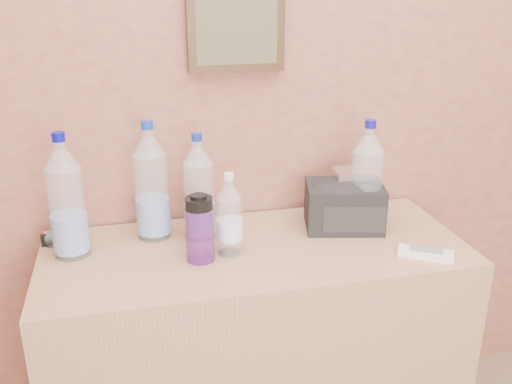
{
  "coord_description": "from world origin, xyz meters",
  "views": [
    {
      "loc": [
        -0.48,
        0.22,
        1.56
      ],
      "look_at": [
        -0.13,
        1.71,
        0.97
      ],
      "focal_mm": 40.0,
      "sensor_mm": 36.0,
      "label": 1
    }
  ],
  "objects_px": {
    "nalgene_bottle": "(200,228)",
    "sunglasses": "(65,237)",
    "pet_large_c": "(199,193)",
    "pet_large_b": "(151,187)",
    "dresser": "(256,356)",
    "foil_packet": "(352,173)",
    "pet_small": "(229,219)",
    "ac_remote": "(426,254)",
    "pet_large_a": "(67,203)",
    "pet_large_d": "(366,182)",
    "toiletry_bag": "(344,203)"
  },
  "relations": [
    {
      "from": "pet_large_a",
      "to": "sunglasses",
      "type": "height_order",
      "value": "pet_large_a"
    },
    {
      "from": "pet_small",
      "to": "ac_remote",
      "type": "bearing_deg",
      "value": -15.85
    },
    {
      "from": "pet_large_a",
      "to": "pet_large_c",
      "type": "relative_size",
      "value": 1.11
    },
    {
      "from": "pet_small",
      "to": "ac_remote",
      "type": "distance_m",
      "value": 0.58
    },
    {
      "from": "pet_large_c",
      "to": "pet_large_b",
      "type": "bearing_deg",
      "value": 165.23
    },
    {
      "from": "pet_large_b",
      "to": "nalgene_bottle",
      "type": "bearing_deg",
      "value": -57.99
    },
    {
      "from": "pet_small",
      "to": "foil_packet",
      "type": "height_order",
      "value": "pet_small"
    },
    {
      "from": "pet_large_b",
      "to": "pet_large_a",
      "type": "bearing_deg",
      "value": -163.3
    },
    {
      "from": "dresser",
      "to": "nalgene_bottle",
      "type": "height_order",
      "value": "nalgene_bottle"
    },
    {
      "from": "pet_large_b",
      "to": "nalgene_bottle",
      "type": "xyz_separation_m",
      "value": [
        0.12,
        -0.19,
        -0.06
      ]
    },
    {
      "from": "pet_large_b",
      "to": "nalgene_bottle",
      "type": "distance_m",
      "value": 0.23
    },
    {
      "from": "dresser",
      "to": "nalgene_bottle",
      "type": "distance_m",
      "value": 0.52
    },
    {
      "from": "sunglasses",
      "to": "toiletry_bag",
      "type": "height_order",
      "value": "toiletry_bag"
    },
    {
      "from": "toiletry_bag",
      "to": "foil_packet",
      "type": "bearing_deg",
      "value": 45.63
    },
    {
      "from": "sunglasses",
      "to": "ac_remote",
      "type": "height_order",
      "value": "sunglasses"
    },
    {
      "from": "pet_large_c",
      "to": "ac_remote",
      "type": "relative_size",
      "value": 2.14
    },
    {
      "from": "dresser",
      "to": "ac_remote",
      "type": "bearing_deg",
      "value": -20.47
    },
    {
      "from": "pet_large_b",
      "to": "toiletry_bag",
      "type": "height_order",
      "value": "pet_large_b"
    },
    {
      "from": "pet_large_d",
      "to": "dresser",
      "type": "bearing_deg",
      "value": -172.14
    },
    {
      "from": "pet_large_a",
      "to": "nalgene_bottle",
      "type": "height_order",
      "value": "pet_large_a"
    },
    {
      "from": "pet_large_d",
      "to": "pet_large_c",
      "type": "bearing_deg",
      "value": 173.28
    },
    {
      "from": "dresser",
      "to": "pet_large_c",
      "type": "bearing_deg",
      "value": 143.44
    },
    {
      "from": "pet_large_c",
      "to": "toiletry_bag",
      "type": "bearing_deg",
      "value": -3.93
    },
    {
      "from": "pet_small",
      "to": "sunglasses",
      "type": "bearing_deg",
      "value": 159.38
    },
    {
      "from": "pet_small",
      "to": "ac_remote",
      "type": "relative_size",
      "value": 1.59
    },
    {
      "from": "pet_small",
      "to": "nalgene_bottle",
      "type": "distance_m",
      "value": 0.09
    },
    {
      "from": "pet_large_c",
      "to": "pet_small",
      "type": "relative_size",
      "value": 1.35
    },
    {
      "from": "pet_large_b",
      "to": "sunglasses",
      "type": "height_order",
      "value": "pet_large_b"
    },
    {
      "from": "dresser",
      "to": "sunglasses",
      "type": "height_order",
      "value": "sunglasses"
    },
    {
      "from": "pet_large_b",
      "to": "pet_large_d",
      "type": "distance_m",
      "value": 0.67
    },
    {
      "from": "pet_large_b",
      "to": "pet_large_d",
      "type": "relative_size",
      "value": 1.03
    },
    {
      "from": "nalgene_bottle",
      "to": "pet_large_c",
      "type": "bearing_deg",
      "value": 82.41
    },
    {
      "from": "nalgene_bottle",
      "to": "sunglasses",
      "type": "bearing_deg",
      "value": 152.45
    },
    {
      "from": "sunglasses",
      "to": "foil_packet",
      "type": "relative_size",
      "value": 1.25
    },
    {
      "from": "nalgene_bottle",
      "to": "foil_packet",
      "type": "bearing_deg",
      "value": 15.31
    },
    {
      "from": "pet_large_d",
      "to": "pet_large_b",
      "type": "bearing_deg",
      "value": 171.55
    },
    {
      "from": "pet_large_a",
      "to": "ac_remote",
      "type": "bearing_deg",
      "value": -14.09
    },
    {
      "from": "foil_packet",
      "to": "pet_large_a",
      "type": "bearing_deg",
      "value": -178.52
    },
    {
      "from": "pet_large_c",
      "to": "foil_packet",
      "type": "relative_size",
      "value": 3.03
    },
    {
      "from": "pet_large_d",
      "to": "nalgene_bottle",
      "type": "xyz_separation_m",
      "value": [
        -0.54,
        -0.09,
        -0.06
      ]
    },
    {
      "from": "dresser",
      "to": "nalgene_bottle",
      "type": "bearing_deg",
      "value": -166.5
    },
    {
      "from": "dresser",
      "to": "nalgene_bottle",
      "type": "relative_size",
      "value": 6.34
    },
    {
      "from": "pet_small",
      "to": "nalgene_bottle",
      "type": "xyz_separation_m",
      "value": [
        -0.09,
        -0.02,
        -0.01
      ]
    },
    {
      "from": "pet_large_d",
      "to": "sunglasses",
      "type": "bearing_deg",
      "value": 173.21
    },
    {
      "from": "pet_large_a",
      "to": "nalgene_bottle",
      "type": "bearing_deg",
      "value": -18.06
    },
    {
      "from": "ac_remote",
      "to": "toiletry_bag",
      "type": "xyz_separation_m",
      "value": [
        -0.16,
        0.25,
        0.07
      ]
    },
    {
      "from": "dresser",
      "to": "toiletry_bag",
      "type": "relative_size",
      "value": 5.26
    },
    {
      "from": "dresser",
      "to": "pet_small",
      "type": "bearing_deg",
      "value": -167.22
    },
    {
      "from": "pet_large_c",
      "to": "toiletry_bag",
      "type": "relative_size",
      "value": 1.38
    },
    {
      "from": "nalgene_bottle",
      "to": "toiletry_bag",
      "type": "height_order",
      "value": "nalgene_bottle"
    }
  ]
}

